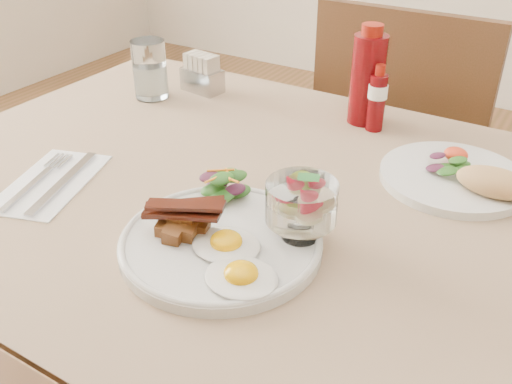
{
  "coord_description": "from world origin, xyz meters",
  "views": [
    {
      "loc": [
        0.37,
        -0.68,
        1.23
      ],
      "look_at": [
        0.02,
        -0.11,
        0.82
      ],
      "focal_mm": 40.0,
      "sensor_mm": 36.0,
      "label": 1
    }
  ],
  "objects_px": {
    "chair_far": "(402,157)",
    "fruit_cup": "(302,202)",
    "ketchup_bottle": "(367,78)",
    "sugar_caddy": "(202,75)",
    "second_plate": "(463,177)",
    "water_glass": "(150,73)",
    "hot_sauce_bottle": "(377,99)",
    "main_plate": "(221,243)",
    "table": "(281,240)"
  },
  "relations": [
    {
      "from": "ketchup_bottle",
      "to": "hot_sauce_bottle",
      "type": "distance_m",
      "value": 0.05
    },
    {
      "from": "water_glass",
      "to": "sugar_caddy",
      "type": "bearing_deg",
      "value": 49.93
    },
    {
      "from": "main_plate",
      "to": "fruit_cup",
      "type": "bearing_deg",
      "value": 35.1
    },
    {
      "from": "table",
      "to": "water_glass",
      "type": "height_order",
      "value": "water_glass"
    },
    {
      "from": "table",
      "to": "fruit_cup",
      "type": "relative_size",
      "value": 13.52
    },
    {
      "from": "fruit_cup",
      "to": "ketchup_bottle",
      "type": "distance_m",
      "value": 0.45
    },
    {
      "from": "fruit_cup",
      "to": "ketchup_bottle",
      "type": "bearing_deg",
      "value": 101.12
    },
    {
      "from": "ketchup_bottle",
      "to": "water_glass",
      "type": "distance_m",
      "value": 0.47
    },
    {
      "from": "ketchup_bottle",
      "to": "water_glass",
      "type": "relative_size",
      "value": 1.55
    },
    {
      "from": "second_plate",
      "to": "ketchup_bottle",
      "type": "bearing_deg",
      "value": 146.51
    },
    {
      "from": "table",
      "to": "hot_sauce_bottle",
      "type": "xyz_separation_m",
      "value": [
        0.03,
        0.31,
        0.15
      ]
    },
    {
      "from": "ketchup_bottle",
      "to": "hot_sauce_bottle",
      "type": "height_order",
      "value": "ketchup_bottle"
    },
    {
      "from": "chair_far",
      "to": "fruit_cup",
      "type": "xyz_separation_m",
      "value": [
        0.09,
        -0.77,
        0.3
      ]
    },
    {
      "from": "second_plate",
      "to": "water_glass",
      "type": "distance_m",
      "value": 0.69
    },
    {
      "from": "chair_far",
      "to": "second_plate",
      "type": "relative_size",
      "value": 3.77
    },
    {
      "from": "ketchup_bottle",
      "to": "hot_sauce_bottle",
      "type": "bearing_deg",
      "value": -37.77
    },
    {
      "from": "second_plate",
      "to": "ketchup_bottle",
      "type": "relative_size",
      "value": 1.27
    },
    {
      "from": "chair_far",
      "to": "main_plate",
      "type": "height_order",
      "value": "chair_far"
    },
    {
      "from": "sugar_caddy",
      "to": "water_glass",
      "type": "xyz_separation_m",
      "value": [
        -0.07,
        -0.09,
        0.02
      ]
    },
    {
      "from": "main_plate",
      "to": "ketchup_bottle",
      "type": "height_order",
      "value": "ketchup_bottle"
    },
    {
      "from": "water_glass",
      "to": "table",
      "type": "bearing_deg",
      "value": -25.56
    },
    {
      "from": "fruit_cup",
      "to": "sugar_caddy",
      "type": "relative_size",
      "value": 1.0
    },
    {
      "from": "table",
      "to": "ketchup_bottle",
      "type": "xyz_separation_m",
      "value": [
        -0.0,
        0.34,
        0.18
      ]
    },
    {
      "from": "fruit_cup",
      "to": "water_glass",
      "type": "relative_size",
      "value": 0.78
    },
    {
      "from": "chair_far",
      "to": "second_plate",
      "type": "distance_m",
      "value": 0.59
    },
    {
      "from": "table",
      "to": "sugar_caddy",
      "type": "bearing_deg",
      "value": 141.13
    },
    {
      "from": "main_plate",
      "to": "hot_sauce_bottle",
      "type": "distance_m",
      "value": 0.48
    },
    {
      "from": "chair_far",
      "to": "fruit_cup",
      "type": "bearing_deg",
      "value": -83.62
    },
    {
      "from": "table",
      "to": "ketchup_bottle",
      "type": "bearing_deg",
      "value": 90.13
    },
    {
      "from": "main_plate",
      "to": "sugar_caddy",
      "type": "relative_size",
      "value": 2.84
    },
    {
      "from": "main_plate",
      "to": "water_glass",
      "type": "bearing_deg",
      "value": 139.56
    },
    {
      "from": "ketchup_bottle",
      "to": "sugar_caddy",
      "type": "bearing_deg",
      "value": -174.87
    },
    {
      "from": "main_plate",
      "to": "fruit_cup",
      "type": "height_order",
      "value": "fruit_cup"
    },
    {
      "from": "sugar_caddy",
      "to": "main_plate",
      "type": "bearing_deg",
      "value": -43.62
    },
    {
      "from": "chair_far",
      "to": "main_plate",
      "type": "relative_size",
      "value": 3.32
    },
    {
      "from": "chair_far",
      "to": "fruit_cup",
      "type": "height_order",
      "value": "chair_far"
    },
    {
      "from": "second_plate",
      "to": "water_glass",
      "type": "xyz_separation_m",
      "value": [
        -0.69,
        0.03,
        0.04
      ]
    },
    {
      "from": "fruit_cup",
      "to": "water_glass",
      "type": "distance_m",
      "value": 0.62
    },
    {
      "from": "second_plate",
      "to": "hot_sauce_bottle",
      "type": "relative_size",
      "value": 1.89
    },
    {
      "from": "table",
      "to": "water_glass",
      "type": "distance_m",
      "value": 0.52
    },
    {
      "from": "sugar_caddy",
      "to": "hot_sauce_bottle",
      "type": "bearing_deg",
      "value": 9.06
    },
    {
      "from": "main_plate",
      "to": "water_glass",
      "type": "relative_size",
      "value": 2.23
    },
    {
      "from": "water_glass",
      "to": "ketchup_bottle",
      "type": "bearing_deg",
      "value": 15.15
    },
    {
      "from": "table",
      "to": "second_plate",
      "type": "xyz_separation_m",
      "value": [
        0.24,
        0.18,
        0.1
      ]
    },
    {
      "from": "main_plate",
      "to": "second_plate",
      "type": "relative_size",
      "value": 1.13
    },
    {
      "from": "sugar_caddy",
      "to": "water_glass",
      "type": "height_order",
      "value": "water_glass"
    },
    {
      "from": "table",
      "to": "chair_far",
      "type": "relative_size",
      "value": 1.43
    },
    {
      "from": "second_plate",
      "to": "main_plate",
      "type": "bearing_deg",
      "value": -124.76
    },
    {
      "from": "table",
      "to": "fruit_cup",
      "type": "xyz_separation_m",
      "value": [
        0.09,
        -0.1,
        0.16
      ]
    },
    {
      "from": "hot_sauce_bottle",
      "to": "sugar_caddy",
      "type": "distance_m",
      "value": 0.41
    }
  ]
}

